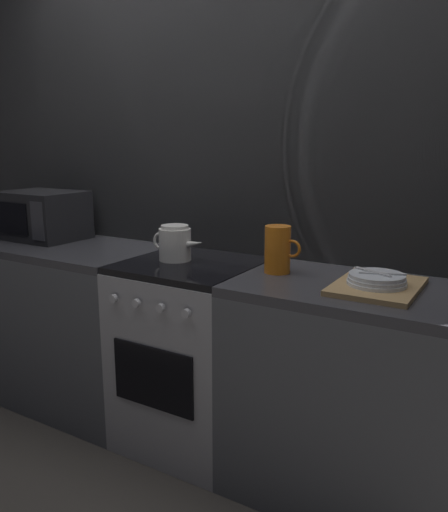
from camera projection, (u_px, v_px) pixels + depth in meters
name	position (u px, v px, depth m)	size (l,w,h in m)	color
ground_plane	(194.00, 437.00, 2.55)	(8.00, 8.00, 0.00)	#47423D
back_wall	(227.00, 191.00, 2.56)	(3.60, 0.05, 2.40)	gray
counter_left	(62.00, 321.00, 2.90)	(1.20, 0.60, 0.90)	#515459
stove_unit	(192.00, 354.00, 2.45)	(0.60, 0.63, 0.90)	#9E9EA3
counter_right	(382.00, 401.00, 2.00)	(1.20, 0.60, 0.90)	#515459
microwave	(42.00, 215.00, 2.91)	(0.46, 0.35, 0.27)	black
kettle	(176.00, 243.00, 2.39)	(0.28, 0.15, 0.17)	white
pitcher	(278.00, 249.00, 2.15)	(0.16, 0.11, 0.20)	orange
dish_pile	(377.00, 283.00, 1.92)	(0.30, 0.40, 0.07)	tan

